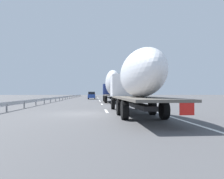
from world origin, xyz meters
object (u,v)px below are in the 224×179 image
at_px(car_black_suv, 92,95).
at_px(car_red_compact, 93,94).
at_px(car_blue_sedan, 92,95).
at_px(road_sign, 116,90).
at_px(truck_trailing, 136,80).
at_px(truck_lead, 112,85).

bearing_deg(car_black_suv, car_red_compact, -2.19).
distance_m(car_blue_sedan, road_sign, 9.58).
relative_size(truck_trailing, car_black_suv, 3.15).
xyz_separation_m(car_black_suv, road_sign, (-16.80, -6.99, 1.38)).
bearing_deg(car_black_suv, truck_trailing, -176.36).
distance_m(truck_trailing, car_black_suv, 61.29).
xyz_separation_m(car_blue_sedan, car_red_compact, (34.92, -0.04, 0.03)).
height_order(truck_lead, truck_trailing, truck_lead).
bearing_deg(truck_trailing, truck_lead, 0.00).
distance_m(car_black_suv, road_sign, 18.25).
bearing_deg(truck_lead, road_sign, -7.05).
height_order(truck_lead, car_black_suv, truck_lead).
bearing_deg(road_sign, car_black_suv, 22.60).
distance_m(truck_lead, car_blue_sedan, 18.68).
height_order(truck_trailing, road_sign, truck_trailing).
relative_size(truck_trailing, road_sign, 4.08).
xyz_separation_m(car_red_compact, car_black_suv, (-11.32, 0.43, 0.02)).
bearing_deg(car_black_suv, road_sign, -157.40).
height_order(truck_lead, car_red_compact, truck_lead).
bearing_deg(truck_lead, car_red_compact, 3.72).
relative_size(truck_lead, car_black_suv, 3.04).
relative_size(car_blue_sedan, car_black_suv, 1.05).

